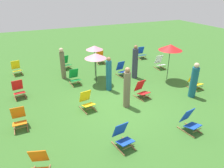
{
  "coord_description": "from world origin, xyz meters",
  "views": [
    {
      "loc": [
        -3.73,
        -7.21,
        4.77
      ],
      "look_at": [
        0.0,
        1.2,
        0.5
      ],
      "focal_mm": 33.72,
      "sensor_mm": 36.0,
      "label": 1
    }
  ],
  "objects_px": {
    "deckchair_14": "(16,68)",
    "deckchair_4": "(18,90)",
    "deckchair_1": "(122,69)",
    "deckchair_13": "(160,63)",
    "deckchair_0": "(66,63)",
    "deckchair_2": "(19,119)",
    "deckchair_15": "(100,58)",
    "person_4": "(135,63)",
    "deckchair_11": "(195,81)",
    "umbrella_0": "(170,47)",
    "deckchair_8": "(75,77)",
    "deckchair_10": "(190,121)",
    "deckchair_5": "(142,90)",
    "umbrella_2": "(94,48)",
    "person_3": "(63,64)",
    "umbrella_1": "(96,56)",
    "person_2": "(127,88)",
    "deckchair_7": "(141,53)",
    "deckchair_12": "(39,165)",
    "deckchair_9": "(123,136)",
    "deckchair_6": "(87,101)",
    "person_1": "(194,81)"
  },
  "relations": [
    {
      "from": "deckchair_0",
      "to": "deckchair_13",
      "type": "bearing_deg",
      "value": -36.23
    },
    {
      "from": "deckchair_2",
      "to": "deckchair_13",
      "type": "relative_size",
      "value": 1.0
    },
    {
      "from": "umbrella_1",
      "to": "deckchair_11",
      "type": "bearing_deg",
      "value": -30.58
    },
    {
      "from": "deckchair_1",
      "to": "deckchair_13",
      "type": "relative_size",
      "value": 1.0
    },
    {
      "from": "deckchair_5",
      "to": "deckchair_13",
      "type": "relative_size",
      "value": 1.01
    },
    {
      "from": "deckchair_5",
      "to": "deckchair_14",
      "type": "height_order",
      "value": "same"
    },
    {
      "from": "deckchair_4",
      "to": "person_1",
      "type": "distance_m",
      "value": 8.22
    },
    {
      "from": "deckchair_4",
      "to": "deckchair_7",
      "type": "height_order",
      "value": "same"
    },
    {
      "from": "deckchair_9",
      "to": "deckchair_14",
      "type": "distance_m",
      "value": 8.66
    },
    {
      "from": "deckchair_1",
      "to": "umbrella_2",
      "type": "bearing_deg",
      "value": 152.71
    },
    {
      "from": "person_3",
      "to": "deckchair_8",
      "type": "bearing_deg",
      "value": -172.27
    },
    {
      "from": "deckchair_1",
      "to": "deckchair_4",
      "type": "relative_size",
      "value": 1.0
    },
    {
      "from": "deckchair_2",
      "to": "deckchair_13",
      "type": "distance_m",
      "value": 9.0
    },
    {
      "from": "deckchair_13",
      "to": "deckchair_15",
      "type": "distance_m",
      "value": 3.98
    },
    {
      "from": "deckchair_9",
      "to": "umbrella_1",
      "type": "distance_m",
      "value": 5.23
    },
    {
      "from": "person_4",
      "to": "person_2",
      "type": "bearing_deg",
      "value": -112.29
    },
    {
      "from": "deckchair_0",
      "to": "umbrella_0",
      "type": "bearing_deg",
      "value": -53.01
    },
    {
      "from": "deckchair_0",
      "to": "umbrella_2",
      "type": "xyz_separation_m",
      "value": [
        1.28,
        -1.95,
        1.33
      ]
    },
    {
      "from": "deckchair_0",
      "to": "person_1",
      "type": "relative_size",
      "value": 0.5
    },
    {
      "from": "deckchair_10",
      "to": "umbrella_1",
      "type": "xyz_separation_m",
      "value": [
        -1.66,
        5.24,
        1.17
      ]
    },
    {
      "from": "deckchair_10",
      "to": "deckchair_14",
      "type": "xyz_separation_m",
      "value": [
        -5.55,
        8.36,
        0.0
      ]
    },
    {
      "from": "umbrella_1",
      "to": "person_3",
      "type": "distance_m",
      "value": 2.14
    },
    {
      "from": "person_1",
      "to": "person_4",
      "type": "relative_size",
      "value": 0.89
    },
    {
      "from": "deckchair_2",
      "to": "deckchair_4",
      "type": "height_order",
      "value": "same"
    },
    {
      "from": "deckchair_12",
      "to": "deckchair_15",
      "type": "relative_size",
      "value": 1.04
    },
    {
      "from": "deckchair_11",
      "to": "umbrella_0",
      "type": "distance_m",
      "value": 2.17
    },
    {
      "from": "deckchair_10",
      "to": "deckchair_11",
      "type": "bearing_deg",
      "value": 34.05
    },
    {
      "from": "deckchair_6",
      "to": "umbrella_2",
      "type": "distance_m",
      "value": 3.87
    },
    {
      "from": "deckchair_1",
      "to": "deckchair_9",
      "type": "distance_m",
      "value": 6.08
    },
    {
      "from": "deckchair_15",
      "to": "person_4",
      "type": "xyz_separation_m",
      "value": [
        0.88,
        -3.18,
        0.52
      ]
    },
    {
      "from": "person_2",
      "to": "deckchair_9",
      "type": "bearing_deg",
      "value": -104.33
    },
    {
      "from": "deckchair_11",
      "to": "deckchair_14",
      "type": "relative_size",
      "value": 1.0
    },
    {
      "from": "deckchair_14",
      "to": "deckchair_4",
      "type": "bearing_deg",
      "value": -99.24
    },
    {
      "from": "umbrella_1",
      "to": "person_4",
      "type": "xyz_separation_m",
      "value": [
        2.28,
        -0.15,
        -0.65
      ]
    },
    {
      "from": "deckchair_8",
      "to": "deckchair_10",
      "type": "distance_m",
      "value": 6.26
    },
    {
      "from": "deckchair_5",
      "to": "umbrella_2",
      "type": "bearing_deg",
      "value": 97.1
    },
    {
      "from": "deckchair_0",
      "to": "deckchair_4",
      "type": "distance_m",
      "value": 4.08
    },
    {
      "from": "deckchair_15",
      "to": "deckchair_14",
      "type": "bearing_deg",
      "value": -174.09
    },
    {
      "from": "umbrella_0",
      "to": "person_2",
      "type": "bearing_deg",
      "value": -154.1
    },
    {
      "from": "person_2",
      "to": "person_3",
      "type": "relative_size",
      "value": 1.02
    },
    {
      "from": "deckchair_4",
      "to": "deckchair_13",
      "type": "xyz_separation_m",
      "value": [
        8.38,
        0.52,
        0.0
      ]
    },
    {
      "from": "deckchair_0",
      "to": "umbrella_0",
      "type": "height_order",
      "value": "umbrella_0"
    },
    {
      "from": "deckchair_1",
      "to": "deckchair_8",
      "type": "distance_m",
      "value": 2.84
    },
    {
      "from": "deckchair_12",
      "to": "deckchair_2",
      "type": "bearing_deg",
      "value": 116.25
    },
    {
      "from": "deckchair_1",
      "to": "deckchair_4",
      "type": "height_order",
      "value": "same"
    },
    {
      "from": "deckchair_7",
      "to": "umbrella_2",
      "type": "distance_m",
      "value": 4.82
    },
    {
      "from": "deckchair_0",
      "to": "deckchair_2",
      "type": "bearing_deg",
      "value": -131.19
    },
    {
      "from": "umbrella_0",
      "to": "person_4",
      "type": "relative_size",
      "value": 1.06
    },
    {
      "from": "deckchair_8",
      "to": "deckchair_10",
      "type": "relative_size",
      "value": 1.0
    },
    {
      "from": "deckchair_14",
      "to": "deckchair_0",
      "type": "bearing_deg",
      "value": -13.59
    }
  ]
}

